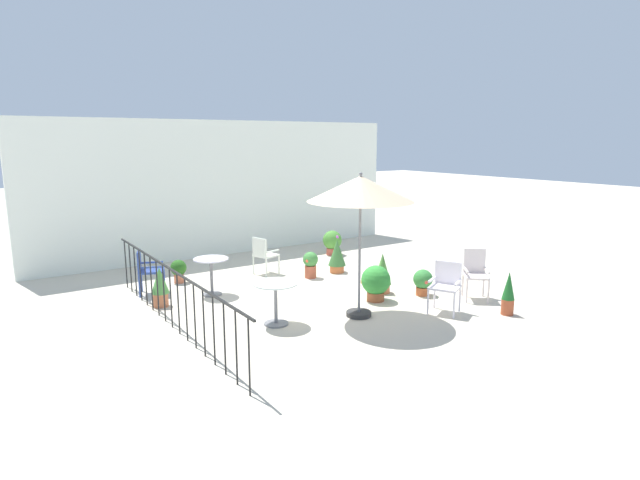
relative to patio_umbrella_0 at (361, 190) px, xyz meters
name	(u,v)px	position (x,y,z in m)	size (l,w,h in m)	color
ground_plane	(329,295)	(0.27, 1.29, -2.21)	(60.00, 60.00, 0.00)	beige
villa_facade	(226,188)	(0.27, 6.06, -0.44)	(10.13, 0.30, 3.52)	white
terrace_railing	(170,288)	(-2.89, 1.29, -1.53)	(0.03, 6.01, 1.01)	black
patio_umbrella_0	(361,190)	(0.00, 0.00, 0.00)	(1.81, 1.81, 2.51)	#2D2D2D
cafe_table_0	(276,295)	(-1.41, 0.44, -1.70)	(0.74, 0.74, 0.72)	white
cafe_table_1	(211,270)	(-1.63, 2.63, -1.69)	(0.68, 0.68, 0.75)	silver
patio_chair_0	(475,271)	(2.50, -0.44, -1.66)	(0.65, 0.66, 0.96)	silver
patio_chair_1	(147,268)	(-2.66, 3.41, -1.68)	(0.61, 0.60, 0.89)	#2E4693
patio_chair_2	(446,283)	(1.42, -0.69, -1.67)	(0.63, 0.65, 0.90)	white
patio_chair_3	(264,253)	(-0.03, 3.44, -1.70)	(0.54, 0.55, 0.87)	white
potted_plant_0	(423,281)	(1.82, 0.27, -1.92)	(0.39, 0.39, 0.52)	#B75830
potted_plant_1	(310,263)	(0.70, 2.63, -1.87)	(0.34, 0.35, 0.59)	#AE5338
potted_plant_2	(508,293)	(2.22, -1.41, -1.81)	(0.22, 0.22, 0.78)	#A94B2D
potted_plant_3	(332,241)	(2.48, 4.28, -1.84)	(0.51, 0.51, 0.65)	#BD5542
potted_plant_4	(382,272)	(1.26, 0.84, -1.78)	(0.37, 0.37, 0.82)	#CA754B
potted_plant_5	(376,282)	(0.81, 0.52, -1.83)	(0.56, 0.56, 0.69)	#995130
potted_plant_6	(160,286)	(-2.70, 2.47, -1.81)	(0.33, 0.33, 0.75)	#BE6A44
potted_plant_7	(179,270)	(-1.87, 3.87, -1.91)	(0.34, 0.34, 0.50)	#CF6E49
potted_plant_8	(337,255)	(1.47, 2.68, -1.80)	(0.41, 0.41, 0.77)	#CD693B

